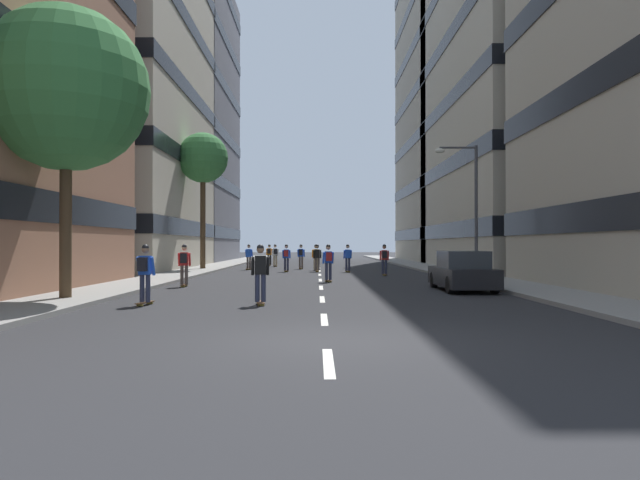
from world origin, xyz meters
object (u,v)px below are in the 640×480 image
at_px(skater_9, 348,257).
at_px(skater_5, 184,263).
at_px(streetlamp_right, 469,196).
at_px(skater_10, 269,253).
at_px(skater_1, 260,271).
at_px(street_tree_mid, 203,159).
at_px(parked_car_near, 462,272).
at_px(skater_11, 249,256).
at_px(skater_4, 301,255).
at_px(skater_8, 275,254).
at_px(skater_3, 145,270).
at_px(street_tree_near, 66,90).
at_px(skater_0, 384,258).
at_px(skater_7, 317,257).
at_px(skater_12, 328,260).
at_px(skater_6, 286,256).
at_px(skater_2, 316,255).

bearing_deg(skater_9, skater_5, -120.74).
distance_m(streetlamp_right, skater_10, 23.09).
bearing_deg(skater_1, street_tree_mid, 105.19).
distance_m(parked_car_near, skater_11, 20.92).
bearing_deg(street_tree_mid, skater_4, 17.68).
distance_m(parked_car_near, skater_8, 25.50).
distance_m(skater_3, skater_8, 29.24).
height_order(street_tree_near, skater_1, street_tree_near).
distance_m(skater_0, skater_4, 9.99).
distance_m(street_tree_mid, skater_7, 10.44).
bearing_deg(parked_car_near, skater_12, 135.00).
relative_size(streetlamp_right, skater_4, 3.65).
height_order(street_tree_mid, skater_3, street_tree_mid).
xyz_separation_m(streetlamp_right, skater_6, (-9.44, 8.82, -3.12)).
height_order(parked_car_near, skater_8, skater_8).
bearing_deg(skater_6, skater_5, -105.38).
bearing_deg(skater_10, street_tree_mid, -113.44).
distance_m(skater_8, skater_12, 19.24).
xyz_separation_m(skater_5, skater_9, (7.52, 12.64, -0.03)).
relative_size(streetlamp_right, skater_1, 3.65).
height_order(streetlamp_right, skater_8, streetlamp_right).
bearing_deg(parked_car_near, skater_1, -144.28).
relative_size(skater_8, skater_11, 1.00).
distance_m(streetlamp_right, skater_9, 10.55).
distance_m(skater_1, skater_11, 23.60).
bearing_deg(skater_5, street_tree_mid, 98.27).
distance_m(skater_7, skater_11, 5.66).
xyz_separation_m(parked_car_near, skater_12, (-5.05, 5.05, 0.32)).
bearing_deg(skater_1, skater_2, 85.93).
height_order(streetlamp_right, skater_10, streetlamp_right).
bearing_deg(streetlamp_right, skater_3, -137.24).
relative_size(street_tree_near, streetlamp_right, 1.38).
bearing_deg(skater_9, skater_3, -109.27).
xyz_separation_m(skater_5, skater_12, (6.09, 3.01, 0.00)).
bearing_deg(skater_4, parked_car_near, -70.87).
relative_size(skater_10, skater_11, 1.00).
bearing_deg(skater_7, skater_6, -178.22).
height_order(street_tree_mid, skater_0, street_tree_mid).
bearing_deg(skater_3, skater_11, 89.32).
bearing_deg(skater_12, skater_10, 102.09).
height_order(street_tree_mid, skater_9, street_tree_mid).
distance_m(street_tree_near, skater_10, 31.07).
bearing_deg(skater_9, skater_12, -98.42).
height_order(skater_2, skater_6, same).
bearing_deg(skater_1, street_tree_near, 171.23).
relative_size(parked_car_near, skater_9, 2.47).
distance_m(street_tree_mid, skater_3, 23.68).
distance_m(parked_car_near, street_tree_mid, 22.91).
bearing_deg(streetlamp_right, skater_4, 123.26).
height_order(skater_4, skater_5, same).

